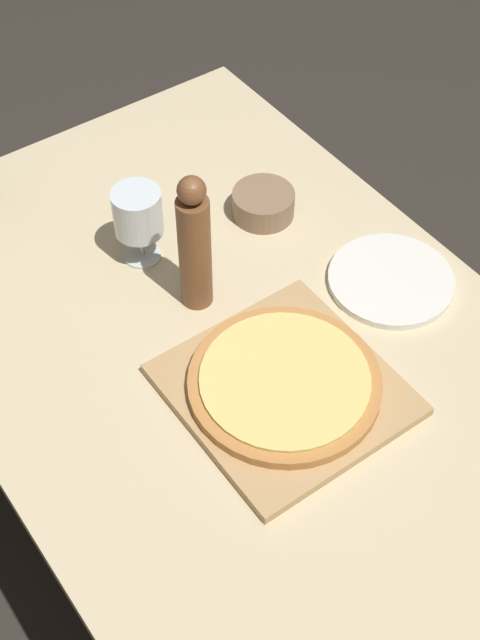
% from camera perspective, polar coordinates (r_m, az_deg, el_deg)
% --- Properties ---
extents(ground_plane, '(12.00, 12.00, 0.00)m').
position_cam_1_polar(ground_plane, '(2.13, 0.31, -14.64)').
color(ground_plane, '#2D2823').
extents(dining_table, '(0.90, 1.42, 0.74)m').
position_cam_1_polar(dining_table, '(1.57, 0.41, -4.21)').
color(dining_table, '#CCB78E').
rests_on(dining_table, ground_plane).
extents(cutting_board, '(0.33, 0.34, 0.02)m').
position_cam_1_polar(cutting_board, '(1.44, 3.00, -4.38)').
color(cutting_board, tan).
rests_on(cutting_board, dining_table).
extents(pizza, '(0.31, 0.31, 0.02)m').
position_cam_1_polar(pizza, '(1.42, 3.03, -3.89)').
color(pizza, '#BC7A3D').
rests_on(pizza, cutting_board).
extents(pepper_mill, '(0.06, 0.06, 0.28)m').
position_cam_1_polar(pepper_mill, '(1.48, -2.92, 4.79)').
color(pepper_mill, brown).
rests_on(pepper_mill, dining_table).
extents(wine_glass, '(0.09, 0.09, 0.15)m').
position_cam_1_polar(wine_glass, '(1.58, -6.57, 6.76)').
color(wine_glass, silver).
rests_on(wine_glass, dining_table).
extents(small_bowl, '(0.12, 0.12, 0.05)m').
position_cam_1_polar(small_bowl, '(1.71, 1.50, 7.45)').
color(small_bowl, '#84664C').
rests_on(small_bowl, dining_table).
extents(dinner_plate, '(0.23, 0.23, 0.01)m').
position_cam_1_polar(dinner_plate, '(1.62, 9.63, 2.54)').
color(dinner_plate, silver).
rests_on(dinner_plate, dining_table).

